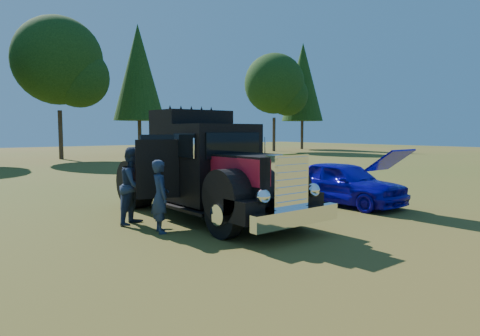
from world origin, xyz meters
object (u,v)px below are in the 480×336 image
hotrod_coupe (343,183)px  spectator_near (160,196)px  diamond_t_truck (209,172)px  spectator_far (135,186)px

hotrod_coupe → spectator_near: hotrod_coupe is taller
diamond_t_truck → hotrod_coupe: 4.83m
spectator_near → spectator_far: size_ratio=0.87×
spectator_far → diamond_t_truck: bearing=-52.3°
diamond_t_truck → spectator_far: diamond_t_truck is taller
diamond_t_truck → hotrod_coupe: diamond_t_truck is taller
hotrod_coupe → spectator_near: 6.58m
hotrod_coupe → spectator_far: (-6.62, 1.55, 0.28)m
hotrod_coupe → spectator_far: size_ratio=2.14×
hotrod_coupe → spectator_far: 6.81m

